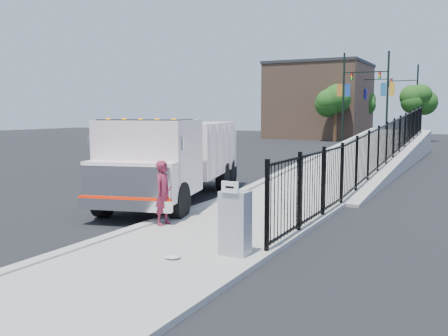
% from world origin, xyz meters
% --- Properties ---
extents(ground, '(120.00, 120.00, 0.00)m').
position_xyz_m(ground, '(0.00, 0.00, 0.00)').
color(ground, black).
rests_on(ground, ground).
extents(sidewalk, '(3.55, 12.00, 0.12)m').
position_xyz_m(sidewalk, '(1.93, -2.00, 0.06)').
color(sidewalk, '#9E998E').
rests_on(sidewalk, ground).
extents(curb, '(0.30, 12.00, 0.16)m').
position_xyz_m(curb, '(0.00, -2.00, 0.08)').
color(curb, '#ADAAA3').
rests_on(curb, ground).
extents(ramp, '(3.95, 24.06, 3.19)m').
position_xyz_m(ramp, '(2.12, 16.00, 0.00)').
color(ramp, '#9E998E').
rests_on(ramp, ground).
extents(iron_fence, '(0.10, 28.00, 1.80)m').
position_xyz_m(iron_fence, '(3.55, 12.00, 0.90)').
color(iron_fence, black).
rests_on(iron_fence, ground).
extents(truck, '(4.37, 8.31, 2.72)m').
position_xyz_m(truck, '(-1.52, 2.40, 1.53)').
color(truck, black).
rests_on(truck, ground).
extents(worker, '(0.40, 0.59, 1.59)m').
position_xyz_m(worker, '(0.40, -0.99, 0.92)').
color(worker, maroon).
rests_on(worker, sidewalk).
extents(utility_cabinet, '(0.55, 0.40, 1.25)m').
position_xyz_m(utility_cabinet, '(3.10, -2.53, 0.75)').
color(utility_cabinet, gray).
rests_on(utility_cabinet, sidewalk).
extents(arrow_sign, '(0.35, 0.04, 0.22)m').
position_xyz_m(arrow_sign, '(3.10, -2.75, 1.48)').
color(arrow_sign, white).
rests_on(arrow_sign, utility_cabinet).
extents(debris, '(0.31, 0.31, 0.08)m').
position_xyz_m(debris, '(2.17, -3.31, 0.16)').
color(debris, silver).
rests_on(debris, sidewalk).
extents(light_pole_0, '(3.78, 0.22, 8.00)m').
position_xyz_m(light_pole_0, '(-3.34, 33.13, 4.36)').
color(light_pole_0, black).
rests_on(light_pole_0, ground).
extents(light_pole_1, '(3.78, 0.22, 8.00)m').
position_xyz_m(light_pole_1, '(-0.24, 33.29, 4.36)').
color(light_pole_1, black).
rests_on(light_pole_1, ground).
extents(light_pole_2, '(3.77, 0.22, 8.00)m').
position_xyz_m(light_pole_2, '(-3.98, 43.49, 4.36)').
color(light_pole_2, black).
rests_on(light_pole_2, ground).
extents(light_pole_3, '(3.78, 0.22, 8.00)m').
position_xyz_m(light_pole_3, '(0.61, 47.10, 4.36)').
color(light_pole_3, black).
rests_on(light_pole_3, ground).
extents(tree_0, '(2.89, 2.89, 5.45)m').
position_xyz_m(tree_0, '(-5.35, 37.07, 3.96)').
color(tree_0, '#382314').
rests_on(tree_0, ground).
extents(tree_1, '(2.29, 2.29, 5.15)m').
position_xyz_m(tree_1, '(1.48, 40.80, 3.92)').
color(tree_1, '#382314').
rests_on(tree_1, ground).
extents(tree_2, '(2.72, 2.72, 5.36)m').
position_xyz_m(tree_2, '(-4.94, 47.95, 3.95)').
color(tree_2, '#382314').
rests_on(tree_2, ground).
extents(building, '(10.00, 10.00, 8.00)m').
position_xyz_m(building, '(-9.00, 44.00, 4.00)').
color(building, '#8C664C').
rests_on(building, ground).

